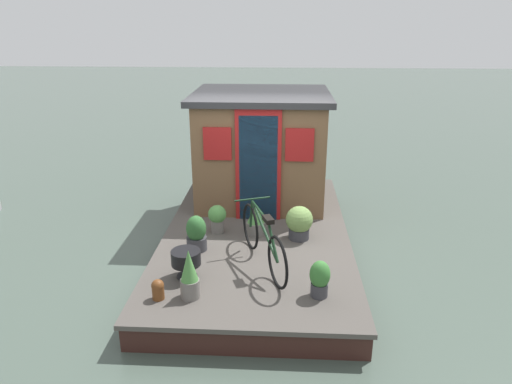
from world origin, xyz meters
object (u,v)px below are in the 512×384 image
(potted_plant_rosemary, at_px, (189,275))
(mooring_bollard, at_px, (158,289))
(potted_plant_ivy, at_px, (320,278))
(potted_plant_lavender, at_px, (299,222))
(potted_plant_fern, at_px, (196,234))
(charcoal_grill, at_px, (186,259))
(bicycle, at_px, (263,240))
(houseboat_cabin, at_px, (261,147))
(potted_plant_succulent, at_px, (217,217))
(potted_plant_mint, at_px, (256,220))

(potted_plant_rosemary, distance_m, mooring_bollard, 0.40)
(potted_plant_ivy, distance_m, potted_plant_lavender, 1.56)
(potted_plant_fern, height_order, charcoal_grill, potted_plant_fern)
(potted_plant_rosemary, bearing_deg, potted_plant_fern, 6.30)
(mooring_bollard, bearing_deg, bicycle, -53.86)
(potted_plant_ivy, relative_size, potted_plant_fern, 0.88)
(potted_plant_fern, height_order, mooring_bollard, potted_plant_fern)
(mooring_bollard, bearing_deg, houseboat_cabin, -17.11)
(potted_plant_rosemary, bearing_deg, potted_plant_succulent, -2.60)
(bicycle, relative_size, potted_plant_succulent, 3.76)
(potted_plant_fern, relative_size, mooring_bollard, 2.07)
(potted_plant_fern, bearing_deg, potted_plant_rosemary, -173.70)
(potted_plant_ivy, height_order, mooring_bollard, potted_plant_ivy)
(charcoal_grill, bearing_deg, potted_plant_lavender, -50.36)
(potted_plant_fern, bearing_deg, potted_plant_mint, -54.21)
(potted_plant_fern, bearing_deg, potted_plant_ivy, -123.87)
(charcoal_grill, bearing_deg, mooring_bollard, 155.48)
(potted_plant_fern, distance_m, potted_plant_lavender, 1.52)
(potted_plant_rosemary, bearing_deg, potted_plant_lavender, -38.44)
(bicycle, height_order, charcoal_grill, bicycle)
(potted_plant_succulent, relative_size, mooring_bollard, 1.76)
(potted_plant_succulent, bearing_deg, charcoal_grill, 170.96)
(bicycle, bearing_deg, potted_plant_succulent, 36.45)
(potted_plant_ivy, relative_size, potted_plant_rosemary, 0.74)
(houseboat_cabin, relative_size, charcoal_grill, 6.26)
(potted_plant_lavender, bearing_deg, potted_plant_ivy, -172.91)
(potted_plant_succulent, bearing_deg, houseboat_cabin, -21.27)
(potted_plant_fern, distance_m, potted_plant_succulent, 0.63)
(potted_plant_lavender, distance_m, mooring_bollard, 2.41)
(potted_plant_rosemary, xyz_separation_m, potted_plant_succulent, (1.81, -0.08, -0.04))
(potted_plant_ivy, xyz_separation_m, potted_plant_succulent, (1.70, 1.43, 0.02))
(potted_plant_fern, height_order, potted_plant_mint, potted_plant_fern)
(potted_plant_mint, relative_size, potted_plant_rosemary, 0.76)
(bicycle, xyz_separation_m, potted_plant_fern, (0.40, 0.95, -0.12))
(mooring_bollard, bearing_deg, potted_plant_ivy, -84.95)
(potted_plant_mint, distance_m, potted_plant_rosemary, 1.91)
(potted_plant_mint, xyz_separation_m, charcoal_grill, (-1.33, 0.80, 0.04))
(bicycle, height_order, potted_plant_mint, bicycle)
(bicycle, bearing_deg, charcoal_grill, 110.27)
(potted_plant_mint, bearing_deg, potted_plant_ivy, -153.45)
(potted_plant_lavender, bearing_deg, mooring_bollard, 135.53)
(potted_plant_ivy, distance_m, charcoal_grill, 1.68)
(potted_plant_ivy, xyz_separation_m, potted_plant_rosemary, (-0.11, 1.51, 0.06))
(potted_plant_rosemary, xyz_separation_m, potted_plant_lavender, (1.66, -1.32, -0.03))
(houseboat_cabin, height_order, potted_plant_ivy, houseboat_cabin)
(mooring_bollard, bearing_deg, potted_plant_fern, -10.40)
(potted_plant_ivy, height_order, potted_plant_mint, potted_plant_mint)
(houseboat_cabin, distance_m, potted_plant_rosemary, 3.46)
(potted_plant_ivy, height_order, charcoal_grill, potted_plant_ivy)
(potted_plant_lavender, height_order, mooring_bollard, potted_plant_lavender)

